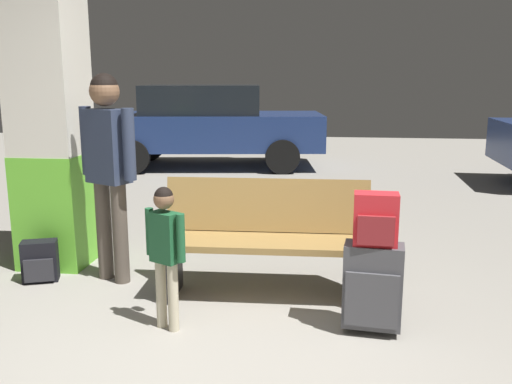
{
  "coord_description": "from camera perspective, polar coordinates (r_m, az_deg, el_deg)",
  "views": [
    {
      "loc": [
        0.64,
        -2.57,
        1.67
      ],
      "look_at": [
        0.17,
        1.3,
        0.85
      ],
      "focal_mm": 38.83,
      "sensor_mm": 36.0,
      "label": 1
    }
  ],
  "objects": [
    {
      "name": "adult",
      "position": [
        4.58,
        -15.01,
        3.63
      ],
      "size": [
        0.53,
        0.33,
        1.69
      ],
      "color": "brown",
      "rests_on": "ground_plane"
    },
    {
      "name": "child",
      "position": [
        3.68,
        -9.32,
        -5.2
      ],
      "size": [
        0.3,
        0.25,
        0.97
      ],
      "color": "beige",
      "rests_on": "ground_plane"
    },
    {
      "name": "structural_pillar",
      "position": [
        5.16,
        -20.41,
        6.91
      ],
      "size": [
        0.57,
        0.57,
        2.6
      ],
      "color": "#66C633",
      "rests_on": "ground_plane"
    },
    {
      "name": "backpack_dark_floor",
      "position": [
        4.94,
        -21.36,
        -6.69
      ],
      "size": [
        0.32,
        0.26,
        0.34
      ],
      "color": "black",
      "rests_on": "ground_plane"
    },
    {
      "name": "ground_plane",
      "position": [
        6.83,
        1.34,
        -2.74
      ],
      "size": [
        18.0,
        18.0,
        0.1
      ],
      "primitive_type": "cube",
      "color": "gray"
    },
    {
      "name": "suitcase",
      "position": [
        3.75,
        11.92,
        -9.48
      ],
      "size": [
        0.4,
        0.27,
        0.6
      ],
      "color": "#4C4C51",
      "rests_on": "ground_plane"
    },
    {
      "name": "parked_car_far",
      "position": [
        10.38,
        -4.94,
        7.03
      ],
      "size": [
        4.29,
        2.22,
        1.51
      ],
      "color": "navy",
      "rests_on": "ground_plane"
    },
    {
      "name": "bench",
      "position": [
        4.25,
        0.99,
        -4.94
      ],
      "size": [
        1.62,
        0.57,
        0.89
      ],
      "color": "#9E7A42",
      "rests_on": "ground_plane"
    },
    {
      "name": "backpack_bright",
      "position": [
        3.62,
        12.23,
        -2.82
      ],
      "size": [
        0.29,
        0.2,
        0.34
      ],
      "color": "red",
      "rests_on": "suitcase"
    }
  ]
}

